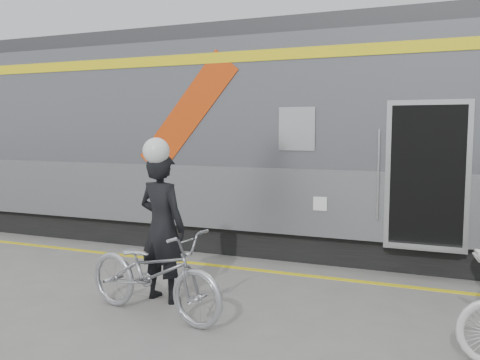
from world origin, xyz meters
The scene contains 6 objects.
ground centered at (0.00, 0.00, 0.00)m, with size 90.00×90.00×0.00m, color slate.
train centered at (0.04, 4.19, 2.05)m, with size 24.00×3.17×4.10m.
safety_strip centered at (0.00, 2.15, 0.00)m, with size 24.00×0.12×0.01m, color yellow.
man centered at (-0.92, 0.37, 0.98)m, with size 0.71×0.47×1.95m, color black.
bicycle_left centered at (-0.72, -0.18, 0.54)m, with size 0.71×2.05×1.08m, color #A9ABB1.
helmet_man centered at (-0.92, 0.37, 2.12)m, with size 0.34×0.34×0.34m, color white.
Camera 1 is at (2.48, -5.29, 2.26)m, focal length 38.00 mm.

